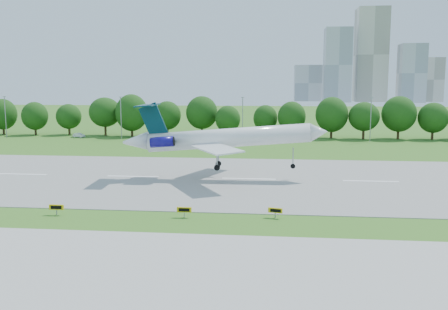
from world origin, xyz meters
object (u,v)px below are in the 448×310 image
airliner (218,138)px  service_vehicle_b (152,140)px  taxi_sign_left (56,207)px  service_vehicle_a (79,135)px

airliner → service_vehicle_b: size_ratio=9.11×
airliner → service_vehicle_b: airliner is taller
airliner → taxi_sign_left: bearing=-127.2°
service_vehicle_a → airliner: bearing=-119.5°
taxi_sign_left → service_vehicle_a: 91.24m
airliner → taxi_sign_left: size_ratio=18.79×
service_vehicle_a → service_vehicle_b: 26.44m
taxi_sign_left → airliner: bearing=55.9°
service_vehicle_a → service_vehicle_b: size_ratio=1.03×
airliner → taxi_sign_left: 31.02m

